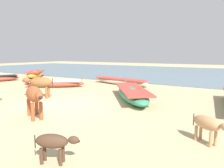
# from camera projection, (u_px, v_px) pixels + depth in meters

# --- Properties ---
(ground) EXTENTS (80.00, 80.00, 0.00)m
(ground) POSITION_uv_depth(u_px,v_px,m) (62.00, 105.00, 8.47)
(ground) COLOR tan
(sea_water) EXTENTS (60.00, 20.00, 0.08)m
(sea_water) POSITION_uv_depth(u_px,v_px,m) (173.00, 72.00, 23.45)
(sea_water) COLOR slate
(sea_water) RESTS_ON ground
(fishing_boat_0) EXTENTS (3.69, 2.87, 0.64)m
(fishing_boat_0) POSITION_uv_depth(u_px,v_px,m) (54.00, 83.00, 13.20)
(fishing_boat_0) COLOR #B74733
(fishing_boat_0) RESTS_ON ground
(fishing_boat_2) EXTENTS (3.50, 4.16, 0.75)m
(fishing_boat_2) POSITION_uv_depth(u_px,v_px,m) (132.00, 93.00, 9.56)
(fishing_boat_2) COLOR #338C66
(fishing_boat_2) RESTS_ON ground
(fishing_boat_4) EXTENTS (3.06, 3.39, 0.78)m
(fishing_boat_4) POSITION_uv_depth(u_px,v_px,m) (35.00, 74.00, 18.62)
(fishing_boat_4) COLOR gold
(fishing_boat_4) RESTS_ON ground
(fishing_boat_5) EXTENTS (4.70, 1.71, 0.62)m
(fishing_boat_5) POSITION_uv_depth(u_px,v_px,m) (120.00, 81.00, 14.32)
(fishing_boat_5) COLOR beige
(fishing_boat_5) RESTS_ON ground
(cow_adult_rust) EXTENTS (1.55, 1.04, 1.06)m
(cow_adult_rust) POSITION_uv_depth(u_px,v_px,m) (34.00, 95.00, 6.70)
(cow_adult_rust) COLOR #9E4C28
(cow_adult_rust) RESTS_ON ground
(calf_near_dark) EXTENTS (0.88, 0.52, 0.59)m
(calf_near_dark) POSITION_uv_depth(u_px,v_px,m) (53.00, 142.00, 3.93)
(calf_near_dark) COLOR #4C3323
(calf_near_dark) RESTS_ON ground
(calf_far_tan) EXTENTS (0.92, 0.73, 0.66)m
(calf_far_tan) POSITION_uv_depth(u_px,v_px,m) (208.00, 124.00, 4.79)
(calf_far_tan) COLOR tan
(calf_far_tan) RESTS_ON ground
(cow_second_adult_brown) EXTENTS (1.52, 0.88, 1.02)m
(cow_second_adult_brown) POSITION_uv_depth(u_px,v_px,m) (40.00, 83.00, 9.87)
(cow_second_adult_brown) COLOR brown
(cow_second_adult_brown) RESTS_ON ground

